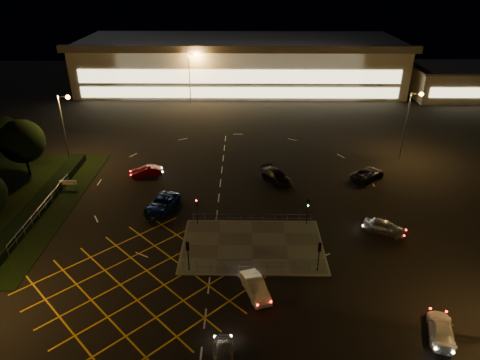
{
  "coord_description": "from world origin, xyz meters",
  "views": [
    {
      "loc": [
        1.12,
        -37.84,
        25.79
      ],
      "look_at": [
        0.61,
        8.96,
        2.0
      ],
      "focal_mm": 32.0,
      "sensor_mm": 36.0,
      "label": 1
    }
  ],
  "objects_px": {
    "signal_sw": "(188,250)",
    "car_far_dkgrey": "(276,176)",
    "signal_se": "(319,251)",
    "car_queue_white": "(255,287)",
    "car_left_blue": "(162,204)",
    "car_near_silver": "(223,359)",
    "car_circ_red": "(146,171)",
    "signal_nw": "(197,206)",
    "car_east_grey": "(368,174)",
    "car_right_silver": "(385,227)",
    "car_approach_white": "(441,329)",
    "signal_ne": "(308,207)"
  },
  "relations": [
    {
      "from": "signal_sw",
      "to": "car_far_dkgrey",
      "type": "xyz_separation_m",
      "value": [
        9.37,
        18.6,
        -1.61
      ]
    },
    {
      "from": "signal_se",
      "to": "car_queue_white",
      "type": "relative_size",
      "value": 0.73
    },
    {
      "from": "car_far_dkgrey",
      "to": "car_left_blue",
      "type": "bearing_deg",
      "value": 176.35
    },
    {
      "from": "car_near_silver",
      "to": "car_queue_white",
      "type": "relative_size",
      "value": 0.92
    },
    {
      "from": "car_left_blue",
      "to": "car_circ_red",
      "type": "distance_m",
      "value": 9.7
    },
    {
      "from": "signal_nw",
      "to": "car_east_grey",
      "type": "distance_m",
      "value": 24.53
    },
    {
      "from": "car_queue_white",
      "to": "car_circ_red",
      "type": "relative_size",
      "value": 1.05
    },
    {
      "from": "signal_sw",
      "to": "car_east_grey",
      "type": "xyz_separation_m",
      "value": [
        21.61,
        19.47,
        -1.65
      ]
    },
    {
      "from": "car_near_silver",
      "to": "car_circ_red",
      "type": "bearing_deg",
      "value": 107.56
    },
    {
      "from": "car_circ_red",
      "to": "car_near_silver",
      "type": "bearing_deg",
      "value": 5.26
    },
    {
      "from": "signal_nw",
      "to": "car_right_silver",
      "type": "height_order",
      "value": "signal_nw"
    },
    {
      "from": "car_east_grey",
      "to": "car_approach_white",
      "type": "height_order",
      "value": "car_east_grey"
    },
    {
      "from": "signal_se",
      "to": "car_circ_red",
      "type": "relative_size",
      "value": 0.77
    },
    {
      "from": "signal_nw",
      "to": "signal_ne",
      "type": "bearing_deg",
      "value": 0.0
    },
    {
      "from": "signal_se",
      "to": "car_east_grey",
      "type": "height_order",
      "value": "signal_se"
    },
    {
      "from": "car_near_silver",
      "to": "car_queue_white",
      "type": "xyz_separation_m",
      "value": [
        2.44,
        7.55,
        0.03
      ]
    },
    {
      "from": "signal_se",
      "to": "car_far_dkgrey",
      "type": "bearing_deg",
      "value": -81.95
    },
    {
      "from": "car_left_blue",
      "to": "car_far_dkgrey",
      "type": "distance_m",
      "value": 15.74
    },
    {
      "from": "signal_sw",
      "to": "car_circ_red",
      "type": "xyz_separation_m",
      "value": [
        -8.1,
        20.01,
        -1.69
      ]
    },
    {
      "from": "car_circ_red",
      "to": "car_left_blue",
      "type": "bearing_deg",
      "value": 6.41
    },
    {
      "from": "signal_ne",
      "to": "car_right_silver",
      "type": "bearing_deg",
      "value": -10.3
    },
    {
      "from": "signal_nw",
      "to": "car_queue_white",
      "type": "relative_size",
      "value": 0.73
    },
    {
      "from": "signal_ne",
      "to": "car_left_blue",
      "type": "bearing_deg",
      "value": 169.5
    },
    {
      "from": "signal_nw",
      "to": "car_far_dkgrey",
      "type": "relative_size",
      "value": 0.6
    },
    {
      "from": "car_circ_red",
      "to": "car_far_dkgrey",
      "type": "bearing_deg",
      "value": 69.55
    },
    {
      "from": "signal_nw",
      "to": "car_left_blue",
      "type": "xyz_separation_m",
      "value": [
        -4.43,
        3.04,
        -1.58
      ]
    },
    {
      "from": "car_near_silver",
      "to": "car_approach_white",
      "type": "xyz_separation_m",
      "value": [
        16.65,
        2.96,
        -0.04
      ]
    },
    {
      "from": "car_left_blue",
      "to": "car_right_silver",
      "type": "height_order",
      "value": "car_left_blue"
    },
    {
      "from": "signal_sw",
      "to": "car_circ_red",
      "type": "relative_size",
      "value": 0.77
    },
    {
      "from": "car_queue_white",
      "to": "signal_ne",
      "type": "bearing_deg",
      "value": 42.44
    },
    {
      "from": "car_far_dkgrey",
      "to": "car_circ_red",
      "type": "bearing_deg",
      "value": 142.99
    },
    {
      "from": "signal_ne",
      "to": "car_right_silver",
      "type": "relative_size",
      "value": 0.71
    },
    {
      "from": "signal_se",
      "to": "car_right_silver",
      "type": "xyz_separation_m",
      "value": [
        8.08,
        6.52,
        -1.62
      ]
    },
    {
      "from": "car_far_dkgrey",
      "to": "car_circ_red",
      "type": "distance_m",
      "value": 17.53
    },
    {
      "from": "car_near_silver",
      "to": "car_circ_red",
      "type": "relative_size",
      "value": 0.97
    },
    {
      "from": "car_approach_white",
      "to": "signal_sw",
      "type": "bearing_deg",
      "value": -4.31
    },
    {
      "from": "signal_ne",
      "to": "car_queue_white",
      "type": "relative_size",
      "value": 0.73
    },
    {
      "from": "signal_ne",
      "to": "car_queue_white",
      "type": "distance_m",
      "value": 12.57
    },
    {
      "from": "car_far_dkgrey",
      "to": "car_east_grey",
      "type": "height_order",
      "value": "car_far_dkgrey"
    },
    {
      "from": "signal_se",
      "to": "signal_nw",
      "type": "bearing_deg",
      "value": -33.65
    },
    {
      "from": "signal_sw",
      "to": "car_right_silver",
      "type": "xyz_separation_m",
      "value": [
        20.08,
        6.52,
        -1.62
      ]
    },
    {
      "from": "car_approach_white",
      "to": "car_queue_white",
      "type": "bearing_deg",
      "value": -1.75
    },
    {
      "from": "signal_ne",
      "to": "car_queue_white",
      "type": "height_order",
      "value": "signal_ne"
    },
    {
      "from": "car_east_grey",
      "to": "car_approach_white",
      "type": "distance_m",
      "value": 27.1
    },
    {
      "from": "signal_sw",
      "to": "car_near_silver",
      "type": "bearing_deg",
      "value": 109.3
    },
    {
      "from": "car_east_grey",
      "to": "car_circ_red",
      "type": "bearing_deg",
      "value": 48.45
    },
    {
      "from": "car_left_blue",
      "to": "signal_sw",
      "type": "bearing_deg",
      "value": -52.65
    },
    {
      "from": "signal_ne",
      "to": "car_near_silver",
      "type": "height_order",
      "value": "signal_ne"
    },
    {
      "from": "car_east_grey",
      "to": "car_left_blue",
      "type": "bearing_deg",
      "value": 67.44
    },
    {
      "from": "car_left_blue",
      "to": "car_east_grey",
      "type": "bearing_deg",
      "value": 33.44
    }
  ]
}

